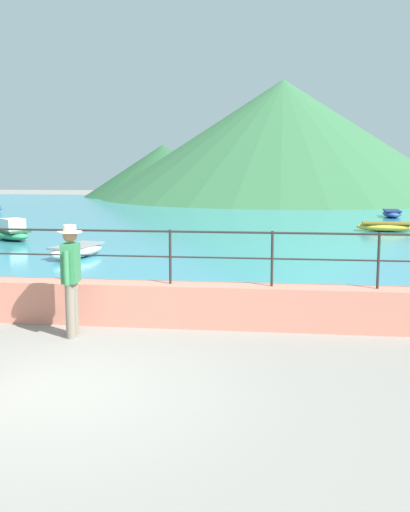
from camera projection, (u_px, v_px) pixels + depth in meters
ground_plane at (52, 391)px, 7.27m from camera, size 120.00×120.00×0.00m
promenade_wall at (122, 303)px, 10.36m from camera, size 20.00×0.56×0.70m
railing at (121, 246)px, 10.22m from camera, size 18.44×0.04×0.90m
lake_water at (233, 216)px, 32.62m from camera, size 64.00×44.32×0.06m
hill_main at (282, 140)px, 50.45m from camera, size 30.04×30.04×9.61m
hill_secondary at (163, 171)px, 53.03m from camera, size 13.75×13.75×4.49m
person_walking at (71, 275)px, 9.45m from camera, size 0.38×0.57×1.75m
boat_1 at (392, 213)px, 31.37m from camera, size 1.04×2.35×0.36m
boat_2 at (11, 232)px, 21.70m from camera, size 2.29×2.23×0.76m
boat_3 at (386, 227)px, 24.47m from camera, size 2.35×1.03×0.36m
boat_4 at (77, 250)px, 17.54m from camera, size 1.41×2.45×0.36m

